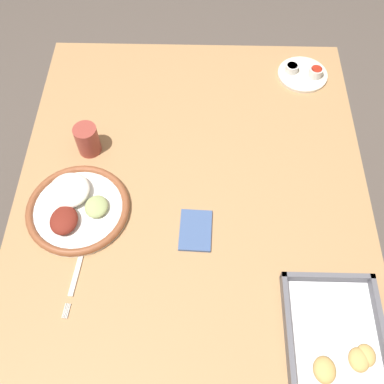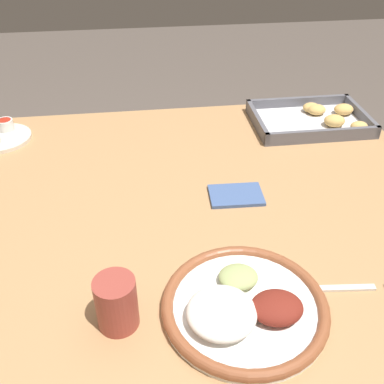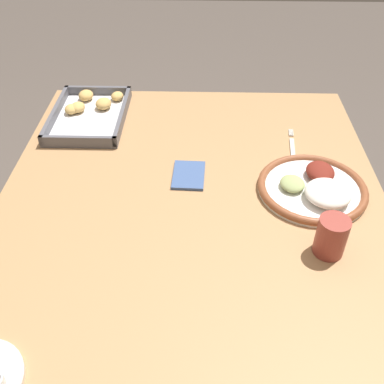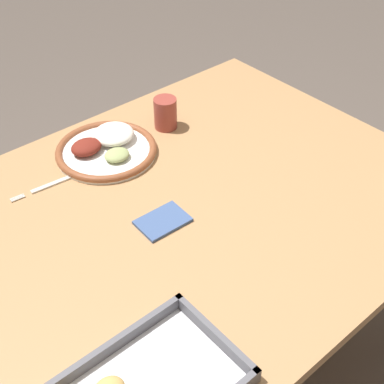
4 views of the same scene
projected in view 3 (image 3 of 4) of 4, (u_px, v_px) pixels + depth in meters
name	position (u px, v px, depth m)	size (l,w,h in m)	color
ground_plane	(192.00, 364.00, 1.55)	(8.00, 8.00, 0.00)	#564C44
dining_table	(192.00, 236.00, 1.14)	(1.18, 0.96, 0.73)	#AD7F51
dinner_plate	(314.00, 188.00, 1.11)	(0.27, 0.27, 0.05)	white
fork	(293.00, 153.00, 1.25)	(0.22, 0.03, 0.00)	silver
baking_tray	(90.00, 113.00, 1.40)	(0.32, 0.22, 0.04)	#595960
drinking_cup	(331.00, 236.00, 0.94)	(0.07, 0.07, 0.09)	#993D33
napkin	(189.00, 175.00, 1.17)	(0.12, 0.09, 0.01)	#3F598C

